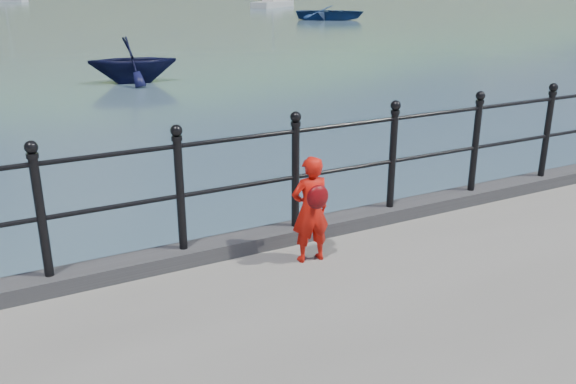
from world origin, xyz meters
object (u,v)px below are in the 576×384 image
child (311,209)px  sailboat_deep (4,0)px  railing (240,171)px  launch_navy (132,60)px  sailboat_far (273,4)px  launch_blue (330,13)px

child → sailboat_deep: sailboat_deep is taller
railing → launch_navy: bearing=79.6°
child → sailboat_deep: (3.88, 98.78, -1.18)m
railing → sailboat_deep: (4.37, 98.27, -1.48)m
railing → sailboat_far: size_ratio=1.63×
launch_navy → sailboat_far: sailboat_far is taller
railing → sailboat_far: 73.01m
railing → child: bearing=-46.1°
child → launch_blue: child is taller
railing → sailboat_far: sailboat_far is taller
railing → child: (0.49, -0.51, -0.30)m
launch_blue → launch_navy: 34.47m
sailboat_deep → railing: bearing=-57.7°
railing → child: railing is taller
launch_blue → sailboat_deep: sailboat_deep is taller
railing → launch_blue: 49.66m
launch_navy → sailboat_far: 56.85m
launch_blue → sailboat_far: sailboat_far is taller
railing → launch_blue: bearing=57.6°
launch_blue → launch_navy: size_ratio=1.92×
launch_blue → launch_navy: launch_navy is taller
child → sailboat_far: size_ratio=0.09×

